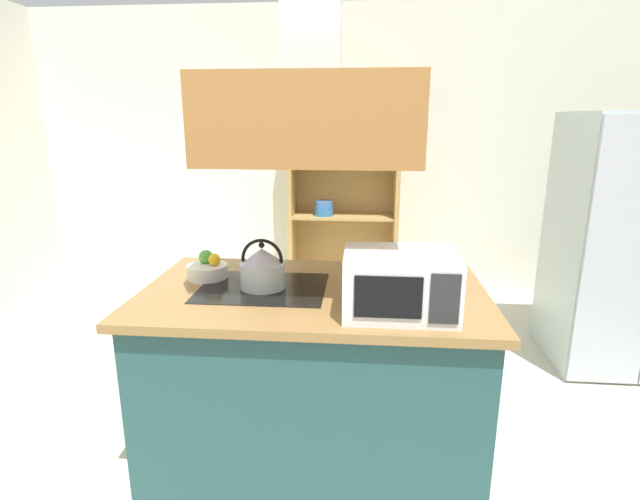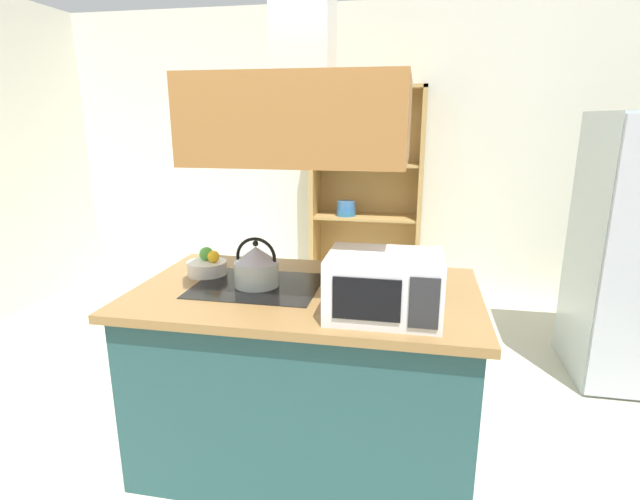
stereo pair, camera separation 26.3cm
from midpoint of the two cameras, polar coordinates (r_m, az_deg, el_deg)
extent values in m
plane|color=beige|center=(2.52, -0.74, -26.92)|extent=(7.80, 7.80, 0.00)
cube|color=silver|center=(4.86, 6.54, 11.02)|extent=(6.00, 0.12, 2.70)
cube|color=#214647|center=(2.53, 1.51, -14.69)|extent=(1.55, 0.90, 0.86)
cube|color=olive|center=(2.34, 1.59, -5.08)|extent=(1.63, 0.98, 0.04)
cube|color=black|center=(2.38, -4.22, -4.19)|extent=(0.60, 0.48, 0.00)
cube|color=#94602F|center=(2.20, 1.75, 14.87)|extent=(0.90, 0.70, 0.36)
cube|color=tan|center=(4.70, 1.03, 6.46)|extent=(0.04, 0.40, 1.96)
cube|color=tan|center=(4.63, 13.14, 5.94)|extent=(0.04, 0.40, 1.96)
cube|color=tan|center=(4.59, 7.45, 18.25)|extent=(1.02, 0.40, 0.03)
cube|color=tan|center=(4.87, 6.69, -4.79)|extent=(1.02, 0.40, 0.08)
cube|color=tan|center=(4.82, 7.22, 6.57)|extent=(1.02, 0.02, 1.96)
cube|color=tan|center=(4.67, 6.97, 3.85)|extent=(0.94, 0.36, 0.02)
cube|color=tan|center=(4.60, 7.17, 9.86)|extent=(0.94, 0.36, 0.02)
cylinder|color=teal|center=(4.63, 4.67, 4.28)|extent=(0.18, 0.18, 0.05)
cylinder|color=#2F67A9|center=(4.62, 4.68, 4.83)|extent=(0.17, 0.17, 0.05)
cylinder|color=#3A6AA4|center=(4.61, 4.69, 5.38)|extent=(0.16, 0.16, 0.05)
cylinder|color=silver|center=(4.55, 8.73, 10.66)|extent=(0.01, 0.01, 0.12)
cone|color=silver|center=(4.54, 8.78, 11.92)|extent=(0.07, 0.07, 0.08)
cylinder|color=silver|center=(4.55, 10.82, 10.56)|extent=(0.01, 0.01, 0.12)
cone|color=silver|center=(4.54, 10.88, 11.82)|extent=(0.07, 0.07, 0.08)
cylinder|color=#B1BCB6|center=(2.36, -4.25, -2.80)|extent=(0.22, 0.22, 0.12)
cone|color=#B5B3C8|center=(2.33, -4.29, -0.54)|extent=(0.20, 0.20, 0.08)
sphere|color=black|center=(2.32, -4.32, 0.71)|extent=(0.03, 0.03, 0.03)
torus|color=black|center=(2.34, -4.28, -0.92)|extent=(0.20, 0.02, 0.20)
cube|color=white|center=(2.54, 10.46, -3.02)|extent=(0.36, 0.26, 0.02)
cube|color=silver|center=(2.02, 11.22, -4.13)|extent=(0.46, 0.34, 0.26)
cube|color=black|center=(1.86, 9.50, -5.78)|extent=(0.26, 0.01, 0.17)
cube|color=#262628|center=(1.87, 16.03, -6.08)|extent=(0.11, 0.01, 0.20)
cylinder|color=silver|center=(2.57, -10.18, -2.12)|extent=(0.20, 0.20, 0.07)
sphere|color=yellow|center=(2.54, -9.41, -0.79)|extent=(0.06, 0.06, 0.06)
sphere|color=#50A63D|center=(2.60, -10.28, -0.49)|extent=(0.07, 0.07, 0.07)
camera|label=1|loc=(0.13, -87.14, 0.77)|focal=27.51mm
camera|label=2|loc=(0.13, 92.86, -0.77)|focal=27.51mm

